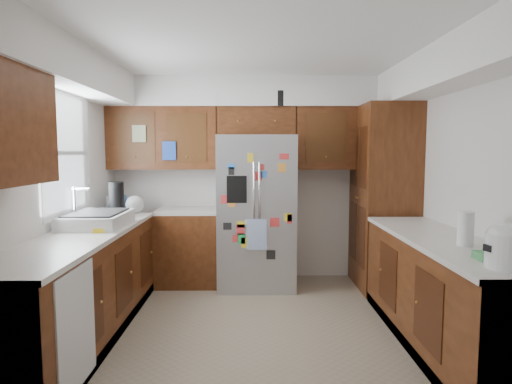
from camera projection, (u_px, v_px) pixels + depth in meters
floor at (258, 325)px, 3.99m from camera, size 3.60×3.60×0.00m
room_shell at (246, 130)px, 4.18m from camera, size 3.64×3.24×2.52m
left_counter_run at (111, 280)px, 3.96m from camera, size 1.36×3.20×0.92m
right_counter_run at (442, 298)px, 3.49m from camera, size 0.63×2.25×0.92m
pantry at (383, 197)px, 5.04m from camera, size 0.60×0.90×2.15m
fridge at (256, 212)px, 5.10m from camera, size 0.90×0.79×1.80m
bridge_cabinet at (256, 122)px, 5.23m from camera, size 0.96×0.34×0.35m
fridge_top_items at (262, 96)px, 5.15m from camera, size 0.78×0.32×0.28m
sink_assembly at (97, 219)px, 3.98m from camera, size 0.52×0.70×0.37m
left_counter_clutter at (123, 203)px, 4.69m from camera, size 0.41×0.88×0.38m
paper_towel at (466, 229)px, 3.14m from camera, size 0.11×0.11×0.25m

